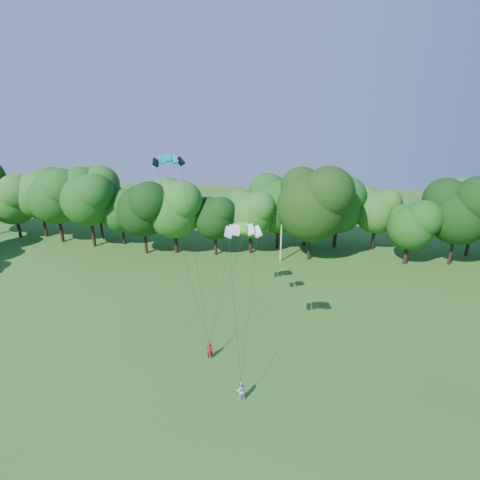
{
  "coord_description": "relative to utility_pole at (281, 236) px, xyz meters",
  "views": [
    {
      "loc": [
        2.22,
        -17.44,
        22.21
      ],
      "look_at": [
        -0.79,
        13.0,
        10.49
      ],
      "focal_mm": 28.0,
      "sensor_mm": 36.0,
      "label": 1
    }
  ],
  "objects": [
    {
      "name": "tree_back_west",
      "position": [
        -29.57,
        6.28,
        3.93
      ],
      "size": [
        8.65,
        8.65,
        12.59
      ],
      "color": "black",
      "rests_on": "ground"
    },
    {
      "name": "ground",
      "position": [
        -3.15,
        -32.32,
        -3.93
      ],
      "size": [
        160.0,
        160.0,
        0.0
      ],
      "primitive_type": "plane",
      "color": "#2C5717",
      "rests_on": "ground"
    },
    {
      "name": "kite_flyer_left",
      "position": [
        -6.42,
        -22.18,
        -3.11
      ],
      "size": [
        0.61,
        0.41,
        1.64
      ],
      "primitive_type": "imported",
      "rotation": [
        0.0,
        0.0,
        3.16
      ],
      "color": "#A81715",
      "rests_on": "ground"
    },
    {
      "name": "kite_green",
      "position": [
        -3.3,
        -23.51,
        9.16
      ],
      "size": [
        2.86,
        1.63,
        0.5
      ],
      "rotation": [
        0.0,
        0.0,
        0.16
      ],
      "color": "#39CD1E",
      "rests_on": "ground"
    },
    {
      "name": "kite_pink",
      "position": [
        -4.27,
        -16.46,
        6.92
      ],
      "size": [
        2.09,
        1.56,
        0.42
      ],
      "rotation": [
        0.0,
        0.0,
        0.39
      ],
      "color": "#C9377D",
      "rests_on": "ground"
    },
    {
      "name": "kite_teal",
      "position": [
        -9.87,
        -19.51,
        13.6
      ],
      "size": [
        2.76,
        2.06,
        0.53
      ],
      "rotation": [
        0.0,
        0.0,
        0.42
      ],
      "color": "#059D97",
      "rests_on": "ground"
    },
    {
      "name": "utility_pole",
      "position": [
        0.0,
        0.0,
        0.0
      ],
      "size": [
        1.44,
        0.65,
        7.62
      ],
      "rotation": [
        0.0,
        0.0,
        0.39
      ],
      "color": "silver",
      "rests_on": "ground"
    },
    {
      "name": "kite_flyer_right",
      "position": [
        -3.12,
        -26.83,
        -3.11
      ],
      "size": [
        0.9,
        0.76,
        1.65
      ],
      "primitive_type": "imported",
      "rotation": [
        0.0,
        0.0,
        3.32
      ],
      "color": "#B2C8F6",
      "rests_on": "ground"
    },
    {
      "name": "tree_back_center",
      "position": [
        4.08,
        1.12,
        5.87
      ],
      "size": [
        10.8,
        10.8,
        15.7
      ],
      "color": "black",
      "rests_on": "ground"
    }
  ]
}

